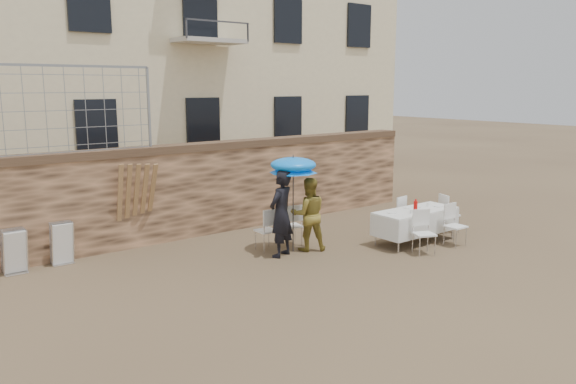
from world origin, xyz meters
TOP-DOWN VIEW (x-y plane):
  - ground at (0.00, 0.00)m, footprint 80.00×80.00m
  - stone_wall at (0.00, 5.00)m, footprint 13.00×0.50m
  - chain_link_fence at (-3.00, 5.00)m, footprint 3.20×0.06m
  - man_suit at (0.28, 2.28)m, footprint 0.80×0.67m
  - woman_dress at (1.03, 2.28)m, footprint 0.99×0.91m
  - umbrella at (0.68, 2.38)m, footprint 1.03×1.03m
  - couple_chair_left at (0.28, 2.83)m, footprint 0.49×0.49m
  - couple_chair_right at (0.98, 2.83)m, footprint 0.56×0.56m
  - banquet_table at (3.41, 1.26)m, footprint 2.10×0.85m
  - soda_bottle at (3.21, 1.11)m, footprint 0.09×0.09m
  - table_chair_front_left at (2.81, 0.51)m, footprint 0.63×0.63m
  - table_chair_front_right at (3.91, 0.51)m, footprint 0.49×0.49m
  - table_chair_back at (3.61, 2.06)m, footprint 0.54×0.54m
  - table_chair_side at (4.81, 1.36)m, footprint 0.60×0.60m
  - chair_stack_left at (-4.51, 4.61)m, footprint 0.46×0.40m
  - chair_stack_right at (-3.61, 4.61)m, footprint 0.46×0.32m
  - wood_planks at (-2.01, 4.68)m, footprint 0.70×0.20m

SIDE VIEW (x-z plane):
  - ground at x=0.00m, z-range 0.00..0.00m
  - chair_stack_left at x=-4.51m, z-range 0.00..0.92m
  - chair_stack_right at x=-3.61m, z-range 0.00..0.92m
  - couple_chair_left at x=0.28m, z-range 0.00..0.96m
  - couple_chair_right at x=0.98m, z-range 0.00..0.96m
  - table_chair_front_left at x=2.81m, z-range 0.00..0.96m
  - table_chair_front_right at x=3.91m, z-range 0.00..0.96m
  - table_chair_back at x=3.61m, z-range 0.00..0.96m
  - table_chair_side at x=4.81m, z-range 0.00..0.96m
  - banquet_table at x=3.41m, z-range 0.34..1.12m
  - woman_dress at x=1.03m, z-range 0.00..1.63m
  - soda_bottle at x=3.21m, z-range 0.77..1.04m
  - man_suit at x=0.28m, z-range 0.00..1.87m
  - wood_planks at x=-2.01m, z-range 0.00..2.00m
  - stone_wall at x=0.00m, z-range 0.00..2.20m
  - umbrella at x=0.68m, z-range 0.88..2.86m
  - chain_link_fence at x=-3.00m, z-range 2.20..4.00m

